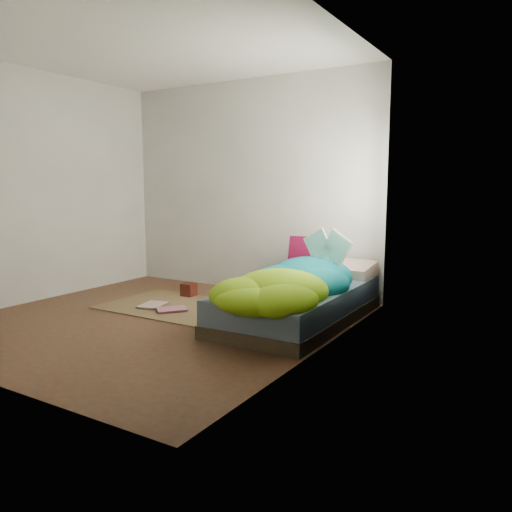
{
  "coord_description": "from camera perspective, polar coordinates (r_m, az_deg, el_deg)",
  "views": [
    {
      "loc": [
        3.31,
        -3.57,
        1.33
      ],
      "look_at": [
        0.72,
        0.75,
        0.6
      ],
      "focal_mm": 35.0,
      "sensor_mm": 36.0,
      "label": 1
    }
  ],
  "objects": [
    {
      "name": "ground",
      "position": [
        5.05,
        -11.53,
        -7.23
      ],
      "size": [
        3.5,
        3.5,
        0.0
      ],
      "primitive_type": "cube",
      "color": "#44291A",
      "rests_on": "ground"
    },
    {
      "name": "room_walls",
      "position": [
        4.88,
        -11.91,
        11.51
      ],
      "size": [
        3.54,
        3.54,
        2.62
      ],
      "color": "#BAB9B1",
      "rests_on": "ground"
    },
    {
      "name": "bed",
      "position": [
        4.92,
        4.87,
        -5.49
      ],
      "size": [
        1.0,
        2.0,
        0.34
      ],
      "color": "#3A2D20",
      "rests_on": "ground"
    },
    {
      "name": "duvet",
      "position": [
        4.65,
        3.73,
        -1.96
      ],
      "size": [
        0.96,
        1.84,
        0.34
      ],
      "primitive_type": null,
      "color": "#066168",
      "rests_on": "bed"
    },
    {
      "name": "rug",
      "position": [
        5.54,
        -8.83,
        -5.71
      ],
      "size": [
        1.6,
        1.1,
        0.01
      ],
      "primitive_type": "cube",
      "color": "brown",
      "rests_on": "ground"
    },
    {
      "name": "pillow_floral",
      "position": [
        5.51,
        10.11,
        -1.54
      ],
      "size": [
        0.65,
        0.43,
        0.14
      ],
      "primitive_type": "cube",
      "rotation": [
        0.0,
        0.0,
        -0.07
      ],
      "color": "silver",
      "rests_on": "bed"
    },
    {
      "name": "pillow_magenta",
      "position": [
        5.52,
        5.92,
        0.0
      ],
      "size": [
        0.43,
        0.2,
        0.41
      ],
      "primitive_type": "cube",
      "rotation": [
        0.0,
        0.0,
        0.18
      ],
      "color": "#55052A",
      "rests_on": "bed"
    },
    {
      "name": "open_book",
      "position": [
        4.99,
        8.13,
        2.2
      ],
      "size": [
        0.45,
        0.18,
        0.27
      ],
      "primitive_type": null,
      "rotation": [
        0.0,
        0.0,
        -0.19
      ],
      "color": "#2A812A",
      "rests_on": "duvet"
    },
    {
      "name": "wooden_box",
      "position": [
        6.01,
        -7.68,
        -3.82
      ],
      "size": [
        0.16,
        0.16,
        0.15
      ],
      "primitive_type": "cube",
      "rotation": [
        0.0,
        0.0,
        0.05
      ],
      "color": "#3E130E",
      "rests_on": "rug"
    },
    {
      "name": "floor_book_a",
      "position": [
        5.63,
        -12.76,
        -5.41
      ],
      "size": [
        0.3,
        0.36,
        0.02
      ],
      "primitive_type": "imported",
      "rotation": [
        0.0,
        0.0,
        0.23
      ],
      "color": "beige",
      "rests_on": "rug"
    },
    {
      "name": "floor_book_b",
      "position": [
        5.44,
        -9.81,
        -5.77
      ],
      "size": [
        0.37,
        0.38,
        0.03
      ],
      "primitive_type": "imported",
      "rotation": [
        0.0,
        0.0,
        -0.69
      ],
      "color": "#CC7594",
      "rests_on": "rug"
    },
    {
      "name": "floor_book_c",
      "position": [
        4.91,
        -6.29,
        -7.24
      ],
      "size": [
        0.41,
        0.41,
        0.03
      ],
      "primitive_type": "imported",
      "rotation": [
        0.0,
        0.0,
        0.73
      ],
      "color": "tan",
      "rests_on": "rug"
    }
  ]
}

